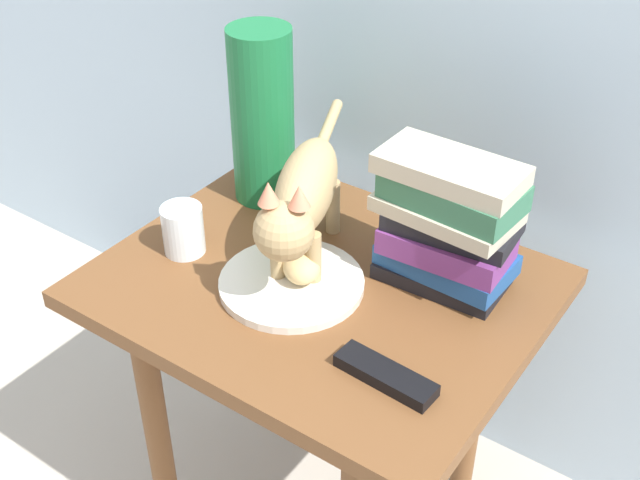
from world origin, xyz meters
TOP-DOWN VIEW (x-y plane):
  - side_table at (0.00, 0.00)m, footprint 0.69×0.55m
  - plate at (-0.03, -0.04)m, footprint 0.23×0.23m
  - bread_roll at (-0.02, -0.03)m, footprint 0.10×0.10m
  - cat at (-0.05, 0.02)m, footprint 0.23×0.45m
  - book_stack at (0.16, 0.11)m, footprint 0.22×0.14m
  - green_vase at (-0.23, 0.16)m, footprint 0.11×0.11m
  - candle_jar at (-0.23, -0.06)m, footprint 0.07×0.07m
  - tv_remote at (0.20, -0.13)m, footprint 0.15×0.05m

SIDE VIEW (x-z plane):
  - side_table at x=0.00m, z-range 0.20..0.80m
  - plate at x=-0.03m, z-range 0.60..0.61m
  - tv_remote at x=0.20m, z-range 0.60..0.62m
  - candle_jar at x=-0.23m, z-range 0.60..0.68m
  - bread_roll at x=-0.02m, z-range 0.61..0.66m
  - book_stack at x=0.16m, z-range 0.60..0.83m
  - cat at x=-0.05m, z-range 0.62..0.85m
  - green_vase at x=-0.23m, z-range 0.60..0.92m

